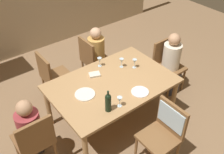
% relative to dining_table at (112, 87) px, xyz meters
% --- Properties ---
extents(ground_plane, '(10.00, 10.00, 0.00)m').
position_rel_dining_table_xyz_m(ground_plane, '(0.00, 0.00, -0.68)').
color(ground_plane, '#846647').
extents(dining_table, '(1.75, 1.16, 0.75)m').
position_rel_dining_table_xyz_m(dining_table, '(0.00, 0.00, 0.00)').
color(dining_table, '#A87F51').
rests_on(dining_table, ground_plane).
extents(chair_far_right, '(0.44, 0.44, 0.92)m').
position_rel_dining_table_xyz_m(chair_far_right, '(0.31, 0.96, -0.14)').
color(chair_far_right, brown).
rests_on(chair_far_right, ground_plane).
extents(chair_left_end, '(0.44, 0.44, 0.92)m').
position_rel_dining_table_xyz_m(chair_left_end, '(-1.26, -0.09, -0.14)').
color(chair_left_end, brown).
rests_on(chair_left_end, ground_plane).
extents(chair_right_end, '(0.44, 0.44, 0.92)m').
position_rel_dining_table_xyz_m(chair_right_end, '(1.26, 0.09, -0.14)').
color(chair_right_end, brown).
rests_on(chair_right_end, ground_plane).
extents(chair_far_left, '(0.44, 0.44, 0.92)m').
position_rel_dining_table_xyz_m(chair_far_left, '(-0.48, 0.96, -0.14)').
color(chair_far_left, brown).
rests_on(chair_far_left, ground_plane).
extents(chair_near, '(0.46, 0.44, 0.92)m').
position_rel_dining_table_xyz_m(chair_near, '(0.12, -0.96, -0.08)').
color(chair_near, brown).
rests_on(chair_near, ground_plane).
extents(person_woman_host, '(0.33, 0.29, 1.10)m').
position_rel_dining_table_xyz_m(person_woman_host, '(0.42, 0.96, -0.04)').
color(person_woman_host, '#33333D').
rests_on(person_woman_host, ground_plane).
extents(person_man_bearded, '(0.29, 0.33, 1.09)m').
position_rel_dining_table_xyz_m(person_man_bearded, '(-1.26, 0.03, -0.04)').
color(person_man_bearded, '#33333D').
rests_on(person_man_bearded, ground_plane).
extents(person_man_guest, '(0.30, 0.34, 1.12)m').
position_rel_dining_table_xyz_m(person_man_guest, '(1.26, -0.03, -0.03)').
color(person_man_guest, '#33333D').
rests_on(person_man_guest, ground_plane).
extents(wine_bottle_tall_green, '(0.08, 0.08, 0.31)m').
position_rel_dining_table_xyz_m(wine_bottle_tall_green, '(-0.37, -0.41, 0.21)').
color(wine_bottle_tall_green, black).
rests_on(wine_bottle_tall_green, dining_table).
extents(wine_glass_near_left, '(0.07, 0.07, 0.15)m').
position_rel_dining_table_xyz_m(wine_glass_near_left, '(0.35, 0.22, 0.18)').
color(wine_glass_near_left, silver).
rests_on(wine_glass_near_left, dining_table).
extents(wine_glass_centre, '(0.07, 0.07, 0.15)m').
position_rel_dining_table_xyz_m(wine_glass_centre, '(0.50, 0.08, 0.18)').
color(wine_glass_centre, silver).
rests_on(wine_glass_centre, dining_table).
extents(wine_glass_near_right, '(0.07, 0.07, 0.15)m').
position_rel_dining_table_xyz_m(wine_glass_near_right, '(0.10, 0.44, 0.18)').
color(wine_glass_near_right, silver).
rests_on(wine_glass_near_right, dining_table).
extents(wine_glass_far, '(0.07, 0.07, 0.15)m').
position_rel_dining_table_xyz_m(wine_glass_far, '(-0.21, -0.44, 0.18)').
color(wine_glass_far, silver).
rests_on(wine_glass_far, dining_table).
extents(dinner_plate_host, '(0.28, 0.28, 0.01)m').
position_rel_dining_table_xyz_m(dinner_plate_host, '(-0.45, 0.02, 0.08)').
color(dinner_plate_host, silver).
rests_on(dinner_plate_host, dining_table).
extents(dinner_plate_guest_left, '(0.24, 0.24, 0.01)m').
position_rel_dining_table_xyz_m(dinner_plate_guest_left, '(0.17, -0.40, 0.08)').
color(dinner_plate_guest_left, white).
rests_on(dinner_plate_guest_left, dining_table).
extents(folded_napkin, '(0.19, 0.17, 0.03)m').
position_rel_dining_table_xyz_m(folded_napkin, '(-0.10, 0.29, 0.09)').
color(folded_napkin, beige).
rests_on(folded_napkin, dining_table).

